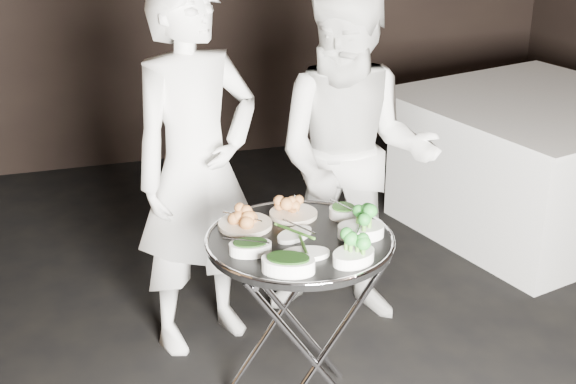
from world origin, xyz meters
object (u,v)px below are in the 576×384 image
object	(u,v)px
serving_tray	(300,241)
dining_table	(536,165)
waiter_left	(197,169)
tray_stand	(299,323)
waiter_right	(353,159)

from	to	relation	value
serving_tray	dining_table	distance (m)	2.39
waiter_left	serving_tray	bearing A→B (deg)	-91.81
tray_stand	waiter_left	size ratio (longest dim) A/B	0.47
waiter_left	dining_table	bearing A→B (deg)	-5.06
serving_tray	dining_table	xyz separation A→B (m)	(1.94, 1.34, -0.40)
waiter_left	dining_table	xyz separation A→B (m)	(2.19, 0.61, -0.45)
tray_stand	waiter_right	bearing A→B (deg)	55.39
tray_stand	serving_tray	xyz separation A→B (m)	(-0.00, 0.00, 0.36)
waiter_right	tray_stand	bearing A→B (deg)	-99.87
tray_stand	serving_tray	bearing A→B (deg)	104.04
tray_stand	serving_tray	size ratio (longest dim) A/B	1.13
serving_tray	waiter_right	xyz separation A→B (m)	(0.49, 0.72, 0.02)
waiter_left	dining_table	distance (m)	2.32
tray_stand	dining_table	size ratio (longest dim) A/B	0.56
tray_stand	serving_tray	distance (m)	0.36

